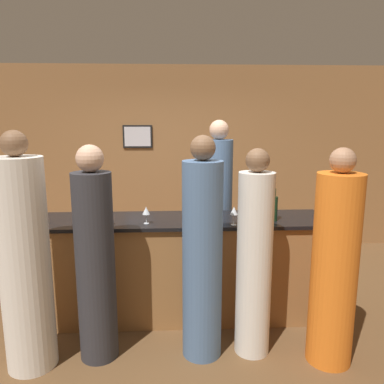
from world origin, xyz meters
TOP-DOWN VIEW (x-y plane):
  - ground_plane at (0.00, 0.00)m, footprint 14.00×14.00m
  - back_wall at (-0.00, 2.17)m, footprint 8.00×0.08m
  - bar_counter at (0.00, 0.00)m, footprint 3.12×0.65m
  - bartender at (0.56, 0.66)m, footprint 0.33×0.33m
  - guest_0 at (1.34, -0.80)m, footprint 0.37×0.37m
  - guest_1 at (-1.14, -0.75)m, footprint 0.39×0.39m
  - guest_2 at (-0.61, -0.65)m, footprint 0.32×0.32m
  - guest_3 at (0.71, -0.64)m, footprint 0.30×0.30m
  - guest_4 at (0.27, -0.66)m, footprint 0.33×0.33m
  - wine_bottle_0 at (1.01, -0.12)m, footprint 0.07×0.07m
  - wine_glass_0 at (0.40, -0.09)m, footprint 0.07×0.07m
  - wine_glass_1 at (-0.58, -0.21)m, footprint 0.07×0.07m
  - wine_glass_2 at (0.60, -0.25)m, footprint 0.07×0.07m
  - wine_glass_3 at (-0.22, -0.16)m, footprint 0.07×0.07m

SIDE VIEW (x-z plane):
  - ground_plane at x=0.00m, z-range 0.00..0.00m
  - bar_counter at x=0.00m, z-range 0.00..1.04m
  - guest_0 at x=1.34m, z-range -0.07..1.73m
  - guest_3 at x=0.71m, z-range -0.05..1.73m
  - guest_2 at x=-0.61m, z-range -0.06..1.76m
  - guest_4 at x=0.27m, z-range -0.06..1.83m
  - guest_1 at x=-1.14m, z-range -0.07..1.86m
  - bartender at x=0.56m, z-range -0.06..1.94m
  - wine_glass_0 at x=0.40m, z-range 1.07..1.23m
  - wine_glass_1 at x=-0.58m, z-range 1.08..1.24m
  - wine_glass_3 at x=-0.22m, z-range 1.08..1.24m
  - wine_bottle_0 at x=1.01m, z-range 1.00..1.32m
  - wine_glass_2 at x=0.60m, z-range 1.08..1.26m
  - back_wall at x=0.00m, z-range 0.00..2.80m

